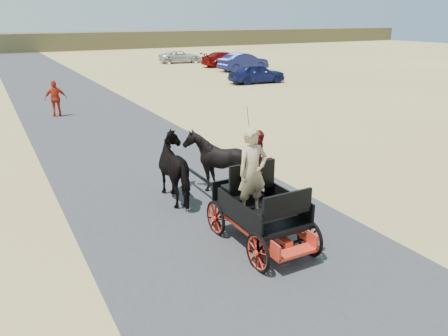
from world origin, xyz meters
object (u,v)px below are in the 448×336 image
car_b (243,62)px  pedestrian (56,99)px  car_a (257,73)px  car_d (181,57)px  horse_left (179,169)px  horse_right (217,162)px  car_c (225,59)px  carriage (260,227)px

car_b → pedestrian: bearing=116.8°
car_a → car_d: 16.08m
horse_left → pedestrian: size_ratio=1.16×
horse_right → car_c: bearing=-119.2°
carriage → car_b: 31.19m
car_c → car_d: 5.75m
horse_left → car_a: size_ratio=0.49×
car_a → car_b: car_b is taller
pedestrian → car_b: 21.12m
pedestrian → carriage: bearing=99.9°
pedestrian → car_d: pedestrian is taller
carriage → car_b: car_b is taller
horse_left → car_c: bearing=-121.0°
car_d → car_b: bearing=-158.5°
pedestrian → car_a: size_ratio=0.42×
carriage → pedestrian: (-1.73, 15.12, 0.50)m
carriage → horse_right: horse_right is taller
horse_left → carriage: bearing=100.4°
car_b → car_d: 9.31m
horse_left → pedestrian: (-1.18, 12.12, 0.02)m
pedestrian → car_a: pedestrian is taller
car_a → horse_left: bearing=147.2°
carriage → car_a: car_a is taller
horse_right → car_d: horse_right is taller
horse_right → pedestrian: (-2.28, 12.12, 0.01)m
car_b → horse_right: bearing=140.4°
horse_right → car_d: bearing=-111.7°
horse_right → car_a: 20.82m
pedestrian → car_c: 23.66m
horse_left → horse_right: bearing=-180.0°
horse_left → car_d: size_ratio=0.45×
car_b → car_d: car_b is taller
carriage → car_c: (16.06, 30.70, 0.33)m
carriage → car_a: size_ratio=0.59×
pedestrian → car_c: (17.80, 15.58, -0.18)m
car_c → car_a: bearing=159.6°
pedestrian → car_d: 25.92m
horse_left → car_b: bearing=-124.4°
horse_right → pedestrian: pedestrian is taller
carriage → car_a: (12.71, 19.90, 0.34)m
pedestrian → car_d: (15.43, 20.83, -0.25)m
pedestrian → car_c: pedestrian is taller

